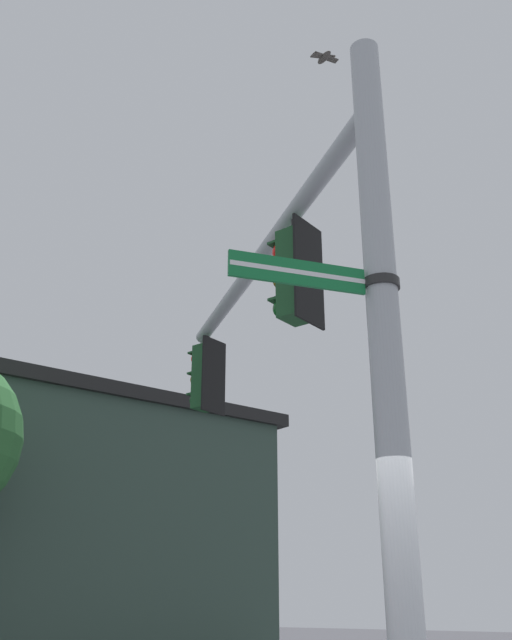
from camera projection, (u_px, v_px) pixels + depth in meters
name	position (u px, v px, depth m)	size (l,w,h in m)	color
signal_pole	(387.00, 369.00, 5.56)	(0.27, 0.27, 6.42)	#ADB2B7
mast_arm	(261.00, 258.00, 9.22)	(0.21, 0.21, 6.20)	#ADB2B7
traffic_light_nearest_pole	(294.00, 276.00, 7.86)	(0.54, 0.49, 1.31)	black
traffic_light_mid_inner	(205.00, 377.00, 11.37)	(0.54, 0.49, 1.31)	black
street_name_sign	(339.00, 279.00, 5.73)	(1.25, 0.90, 0.22)	#147238
bird_flying	(324.00, 57.00, 9.42)	(0.41, 0.29, 0.14)	#4C4742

